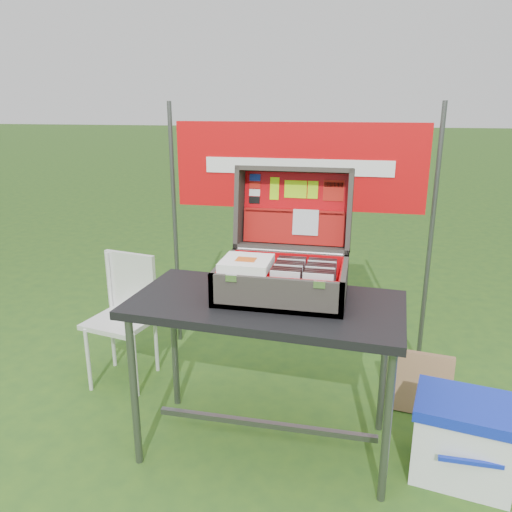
% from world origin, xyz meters
% --- Properties ---
extents(ground, '(80.00, 80.00, 0.00)m').
position_xyz_m(ground, '(0.00, 0.00, 0.00)').
color(ground, '#29501C').
rests_on(ground, ground).
extents(table, '(1.31, 0.71, 0.79)m').
position_xyz_m(table, '(0.00, 0.05, 0.40)').
color(table, black).
rests_on(table, ground).
extents(table_top, '(1.31, 0.71, 0.04)m').
position_xyz_m(table_top, '(0.00, 0.05, 0.77)').
color(table_top, black).
rests_on(table_top, ground).
extents(table_leg_fl, '(0.04, 0.04, 0.75)m').
position_xyz_m(table_leg_fl, '(-0.57, -0.21, 0.38)').
color(table_leg_fl, '#59595B').
rests_on(table_leg_fl, ground).
extents(table_leg_fr, '(0.04, 0.04, 0.75)m').
position_xyz_m(table_leg_fr, '(0.58, -0.21, 0.38)').
color(table_leg_fr, '#59595B').
rests_on(table_leg_fr, ground).
extents(table_leg_bl, '(0.04, 0.04, 0.75)m').
position_xyz_m(table_leg_bl, '(-0.57, 0.31, 0.38)').
color(table_leg_bl, '#59595B').
rests_on(table_leg_bl, ground).
extents(table_leg_br, '(0.04, 0.04, 0.75)m').
position_xyz_m(table_leg_br, '(0.58, 0.31, 0.38)').
color(table_leg_br, '#59595B').
rests_on(table_leg_br, ground).
extents(table_brace, '(1.12, 0.03, 0.03)m').
position_xyz_m(table_brace, '(0.00, 0.05, 0.12)').
color(table_brace, '#59595B').
rests_on(table_brace, ground).
extents(suitcase, '(0.60, 0.59, 0.57)m').
position_xyz_m(suitcase, '(0.07, 0.18, 1.08)').
color(suitcase, '#4A453E').
rests_on(suitcase, table).
extents(suitcase_base_bottom, '(0.60, 0.43, 0.02)m').
position_xyz_m(suitcase_base_bottom, '(0.07, 0.12, 0.81)').
color(suitcase_base_bottom, '#4A453E').
rests_on(suitcase_base_bottom, table_top).
extents(suitcase_base_wall_front, '(0.60, 0.02, 0.16)m').
position_xyz_m(suitcase_base_wall_front, '(0.07, -0.08, 0.87)').
color(suitcase_base_wall_front, '#4A453E').
rests_on(suitcase_base_wall_front, table_top).
extents(suitcase_base_wall_back, '(0.60, 0.02, 0.16)m').
position_xyz_m(suitcase_base_wall_back, '(0.07, 0.33, 0.87)').
color(suitcase_base_wall_back, '#4A453E').
rests_on(suitcase_base_wall_back, table_top).
extents(suitcase_base_wall_left, '(0.02, 0.43, 0.16)m').
position_xyz_m(suitcase_base_wall_left, '(-0.22, 0.12, 0.87)').
color(suitcase_base_wall_left, '#4A453E').
rests_on(suitcase_base_wall_left, table_top).
extents(suitcase_base_wall_right, '(0.02, 0.43, 0.16)m').
position_xyz_m(suitcase_base_wall_right, '(0.36, 0.12, 0.87)').
color(suitcase_base_wall_right, '#4A453E').
rests_on(suitcase_base_wall_right, table_top).
extents(suitcase_liner_floor, '(0.55, 0.38, 0.01)m').
position_xyz_m(suitcase_liner_floor, '(0.07, 0.12, 0.82)').
color(suitcase_liner_floor, '#C40003').
rests_on(suitcase_liner_floor, suitcase_base_bottom).
extents(suitcase_latch_left, '(0.05, 0.01, 0.03)m').
position_xyz_m(suitcase_latch_left, '(-0.12, -0.09, 0.95)').
color(suitcase_latch_left, silver).
rests_on(suitcase_latch_left, suitcase_base_wall_front).
extents(suitcase_latch_right, '(0.05, 0.01, 0.03)m').
position_xyz_m(suitcase_latch_right, '(0.26, -0.09, 0.95)').
color(suitcase_latch_right, silver).
rests_on(suitcase_latch_right, suitcase_base_wall_front).
extents(suitcase_hinge, '(0.54, 0.02, 0.02)m').
position_xyz_m(suitcase_hinge, '(0.07, 0.34, 0.96)').
color(suitcase_hinge, silver).
rests_on(suitcase_hinge, suitcase_base_wall_back).
extents(suitcase_lid_back, '(0.60, 0.09, 0.43)m').
position_xyz_m(suitcase_lid_back, '(0.07, 0.52, 1.15)').
color(suitcase_lid_back, '#4A453E').
rests_on(suitcase_lid_back, suitcase_base_wall_back).
extents(suitcase_lid_rim_far, '(0.60, 0.16, 0.05)m').
position_xyz_m(suitcase_lid_rim_far, '(0.07, 0.48, 1.36)').
color(suitcase_lid_rim_far, '#4A453E').
rests_on(suitcase_lid_rim_far, suitcase_lid_back).
extents(suitcase_lid_rim_near, '(0.60, 0.16, 0.05)m').
position_xyz_m(suitcase_lid_rim_near, '(0.07, 0.42, 0.96)').
color(suitcase_lid_rim_near, '#4A453E').
rests_on(suitcase_lid_rim_near, suitcase_lid_back).
extents(suitcase_lid_rim_left, '(0.02, 0.22, 0.45)m').
position_xyz_m(suitcase_lid_rim_left, '(-0.22, 0.45, 1.16)').
color(suitcase_lid_rim_left, '#4A453E').
rests_on(suitcase_lid_rim_left, suitcase_lid_back).
extents(suitcase_lid_rim_right, '(0.02, 0.22, 0.45)m').
position_xyz_m(suitcase_lid_rim_right, '(0.36, 0.45, 1.16)').
color(suitcase_lid_rim_right, '#4A453E').
rests_on(suitcase_lid_rim_right, suitcase_lid_back).
extents(suitcase_lid_liner, '(0.55, 0.06, 0.37)m').
position_xyz_m(suitcase_lid_liner, '(0.07, 0.50, 1.15)').
color(suitcase_lid_liner, '#C40003').
rests_on(suitcase_lid_liner, suitcase_lid_back).
extents(suitcase_liner_wall_front, '(0.55, 0.01, 0.14)m').
position_xyz_m(suitcase_liner_wall_front, '(0.07, -0.06, 0.89)').
color(suitcase_liner_wall_front, '#C40003').
rests_on(suitcase_liner_wall_front, suitcase_base_bottom).
extents(suitcase_liner_wall_back, '(0.55, 0.01, 0.14)m').
position_xyz_m(suitcase_liner_wall_back, '(0.07, 0.31, 0.89)').
color(suitcase_liner_wall_back, '#C40003').
rests_on(suitcase_liner_wall_back, suitcase_base_bottom).
extents(suitcase_liner_wall_left, '(0.01, 0.38, 0.14)m').
position_xyz_m(suitcase_liner_wall_left, '(-0.20, 0.12, 0.89)').
color(suitcase_liner_wall_left, '#C40003').
rests_on(suitcase_liner_wall_left, suitcase_base_bottom).
extents(suitcase_liner_wall_right, '(0.01, 0.38, 0.14)m').
position_xyz_m(suitcase_liner_wall_right, '(0.34, 0.12, 0.89)').
color(suitcase_liner_wall_right, '#C40003').
rests_on(suitcase_liner_wall_right, suitcase_base_bottom).
extents(suitcase_lid_pocket, '(0.53, 0.06, 0.17)m').
position_xyz_m(suitcase_lid_pocket, '(0.07, 0.47, 1.05)').
color(suitcase_lid_pocket, '#A0120F').
rests_on(suitcase_lid_pocket, suitcase_lid_liner).
extents(suitcase_pocket_edge, '(0.52, 0.02, 0.02)m').
position_xyz_m(suitcase_pocket_edge, '(0.07, 0.48, 1.14)').
color(suitcase_pocket_edge, '#A0120F').
rests_on(suitcase_pocket_edge, suitcase_lid_pocket).
extents(suitcase_pocket_cd, '(0.13, 0.03, 0.13)m').
position_xyz_m(suitcase_pocket_cd, '(0.13, 0.46, 1.09)').
color(suitcase_pocket_cd, silver).
rests_on(suitcase_pocket_cd, suitcase_lid_pocket).
extents(lid_sticker_cc_a, '(0.06, 0.01, 0.04)m').
position_xyz_m(lid_sticker_cc_a, '(-0.15, 0.52, 1.30)').
color(lid_sticker_cc_a, '#1933B2').
rests_on(lid_sticker_cc_a, suitcase_lid_liner).
extents(lid_sticker_cc_b, '(0.06, 0.01, 0.04)m').
position_xyz_m(lid_sticker_cc_b, '(-0.15, 0.51, 1.26)').
color(lid_sticker_cc_b, red).
rests_on(lid_sticker_cc_b, suitcase_lid_liner).
extents(lid_sticker_cc_c, '(0.06, 0.01, 0.04)m').
position_xyz_m(lid_sticker_cc_c, '(-0.15, 0.51, 1.22)').
color(lid_sticker_cc_c, white).
rests_on(lid_sticker_cc_c, suitcase_lid_liner).
extents(lid_sticker_cc_d, '(0.06, 0.01, 0.04)m').
position_xyz_m(lid_sticker_cc_d, '(-0.15, 0.50, 1.18)').
color(lid_sticker_cc_d, black).
rests_on(lid_sticker_cc_d, suitcase_lid_liner).
extents(lid_card_neon_tall, '(0.05, 0.02, 0.12)m').
position_xyz_m(lid_card_neon_tall, '(-0.04, 0.51, 1.25)').
color(lid_card_neon_tall, '#A4EA0B').
rests_on(lid_card_neon_tall, suitcase_lid_liner).
extents(lid_card_neon_main, '(0.12, 0.02, 0.09)m').
position_xyz_m(lid_card_neon_main, '(0.07, 0.51, 1.25)').
color(lid_card_neon_main, '#A4EA0B').
rests_on(lid_card_neon_main, suitcase_lid_liner).
extents(lid_card_neon_small, '(0.05, 0.02, 0.09)m').
position_xyz_m(lid_card_neon_small, '(0.16, 0.51, 1.25)').
color(lid_card_neon_small, '#A4EA0B').
rests_on(lid_card_neon_small, suitcase_lid_liner).
extents(lid_sticker_band, '(0.11, 0.02, 0.11)m').
position_xyz_m(lid_sticker_band, '(0.27, 0.51, 1.25)').
color(lid_sticker_band, red).
rests_on(lid_sticker_band, suitcase_lid_liner).
extents(lid_sticker_band_bar, '(0.10, 0.01, 0.02)m').
position_xyz_m(lid_sticker_band_bar, '(0.27, 0.52, 1.28)').
color(lid_sticker_band_bar, black).
rests_on(lid_sticker_band_bar, suitcase_lid_liner).
extents(cd_left_0, '(0.13, 0.01, 0.15)m').
position_xyz_m(cd_left_0, '(0.11, -0.04, 0.90)').
color(cd_left_0, silver).
rests_on(cd_left_0, suitcase_liner_floor).
extents(cd_left_1, '(0.13, 0.01, 0.15)m').
position_xyz_m(cd_left_1, '(0.11, -0.02, 0.90)').
color(cd_left_1, black).
rests_on(cd_left_1, suitcase_liner_floor).
extents(cd_left_2, '(0.13, 0.01, 0.15)m').
position_xyz_m(cd_left_2, '(0.11, 0.01, 0.90)').
color(cd_left_2, black).
rests_on(cd_left_2, suitcase_liner_floor).
extents(cd_left_3, '(0.13, 0.01, 0.15)m').
position_xyz_m(cd_left_3, '(0.11, 0.03, 0.90)').
color(cd_left_3, black).
rests_on(cd_left_3, suitcase_liner_floor).
extents(cd_left_4, '(0.13, 0.01, 0.15)m').
position_xyz_m(cd_left_4, '(0.11, 0.05, 0.90)').
color(cd_left_4, silver).
rests_on(cd_left_4, suitcase_liner_floor).
extents(cd_left_5, '(0.13, 0.01, 0.15)m').
position_xyz_m(cd_left_5, '(0.11, 0.08, 0.90)').
color(cd_left_5, black).
rests_on(cd_left_5, suitcase_liner_floor).
extents(cd_left_6, '(0.13, 0.01, 0.15)m').
position_xyz_m(cd_left_6, '(0.11, 0.10, 0.90)').
color(cd_left_6, black).
rests_on(cd_left_6, suitcase_liner_floor).
extents(cd_left_7, '(0.13, 0.01, 0.15)m').
position_xyz_m(cd_left_7, '(0.11, 0.12, 0.90)').
color(cd_left_7, black).
rests_on(cd_left_7, suitcase_liner_floor).
extents(cd_left_8, '(0.13, 0.01, 0.15)m').
position_xyz_m(cd_left_8, '(0.11, 0.15, 0.90)').
color(cd_left_8, silver).
rests_on(cd_left_8, suitcase_liner_floor).
extents(cd_left_9, '(0.13, 0.01, 0.15)m').
position_xyz_m(cd_left_9, '(0.11, 0.17, 0.90)').
color(cd_left_9, black).
rests_on(cd_left_9, suitcase_liner_floor).
extents(cd_left_10, '(0.13, 0.01, 0.15)m').
position_xyz_m(cd_left_10, '(0.11, 0.19, 0.90)').
color(cd_left_10, black).
rests_on(cd_left_10, suitcase_liner_floor).
extents(cd_right_0, '(0.13, 0.01, 0.15)m').
position_xyz_m(cd_right_0, '(0.25, -0.04, 0.90)').
color(cd_right_0, silver).
rests_on(cd_right_0, suitcase_liner_floor).
extents(cd_right_1, '(0.13, 0.01, 0.15)m').
position_xyz_m(cd_right_1, '(0.25, -0.02, 0.90)').
color(cd_right_1, black).
rests_on(cd_right_1, suitcase_liner_floor).
extents(cd_right_2, '(0.13, 0.01, 0.15)m').
position_xyz_m(cd_right_2, '(0.25, 0.01, 0.90)').
color(cd_right_2, black).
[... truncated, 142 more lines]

